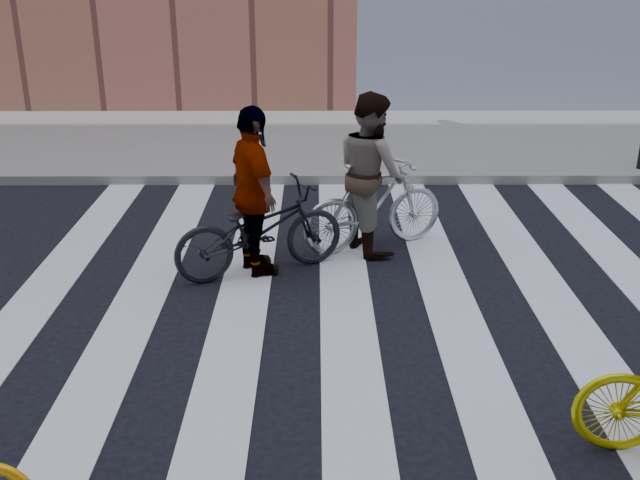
{
  "coord_description": "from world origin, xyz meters",
  "views": [
    {
      "loc": [
        -0.86,
        -6.31,
        3.51
      ],
      "look_at": [
        -0.83,
        0.3,
        0.92
      ],
      "focal_mm": 42.0,
      "sensor_mm": 36.0,
      "label": 1
    }
  ],
  "objects_px": {
    "rider_mid": "(371,173)",
    "rider_rear": "(254,193)",
    "bike_silver_mid": "(374,205)",
    "bike_dark_rear": "(260,230)"
  },
  "relations": [
    {
      "from": "rider_mid",
      "to": "rider_rear",
      "type": "xyz_separation_m",
      "value": [
        -1.35,
        -0.75,
        -0.01
      ]
    },
    {
      "from": "bike_silver_mid",
      "to": "rider_rear",
      "type": "bearing_deg",
      "value": 94.31
    },
    {
      "from": "bike_silver_mid",
      "to": "rider_mid",
      "type": "bearing_deg",
      "value": 66.19
    },
    {
      "from": "rider_rear",
      "to": "rider_mid",
      "type": "bearing_deg",
      "value": -85.26
    },
    {
      "from": "rider_mid",
      "to": "rider_rear",
      "type": "relative_size",
      "value": 1.01
    },
    {
      "from": "bike_silver_mid",
      "to": "bike_dark_rear",
      "type": "distance_m",
      "value": 1.54
    },
    {
      "from": "bike_dark_rear",
      "to": "rider_rear",
      "type": "relative_size",
      "value": 1.03
    },
    {
      "from": "bike_dark_rear",
      "to": "rider_rear",
      "type": "distance_m",
      "value": 0.45
    },
    {
      "from": "bike_dark_rear",
      "to": "rider_mid",
      "type": "height_order",
      "value": "rider_mid"
    },
    {
      "from": "bike_dark_rear",
      "to": "rider_mid",
      "type": "xyz_separation_m",
      "value": [
        1.3,
        0.75,
        0.45
      ]
    }
  ]
}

